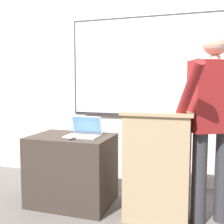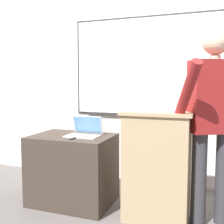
{
  "view_description": "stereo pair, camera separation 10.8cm",
  "coord_description": "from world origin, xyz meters",
  "px_view_note": "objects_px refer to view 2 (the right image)",
  "views": [
    {
      "loc": [
        0.71,
        -2.16,
        1.26
      ],
      "look_at": [
        -0.13,
        0.45,
        0.99
      ],
      "focal_mm": 45.0,
      "sensor_mm": 36.0,
      "label": 1
    },
    {
      "loc": [
        0.81,
        -2.12,
        1.26
      ],
      "look_at": [
        -0.13,
        0.45,
        0.99
      ],
      "focal_mm": 45.0,
      "sensor_mm": 36.0,
      "label": 2
    }
  ],
  "objects_px": {
    "wireless_keyboard": "(155,110)",
    "laptop": "(85,130)",
    "person_presenter": "(213,113)",
    "side_desk": "(73,169)",
    "computer_mouse_by_laptop": "(71,137)",
    "lectern_podium": "(158,165)"
  },
  "relations": [
    {
      "from": "lectern_podium",
      "to": "computer_mouse_by_laptop",
      "type": "height_order",
      "value": "lectern_podium"
    },
    {
      "from": "person_presenter",
      "to": "side_desk",
      "type": "bearing_deg",
      "value": 152.32
    },
    {
      "from": "wireless_keyboard",
      "to": "side_desk",
      "type": "bearing_deg",
      "value": 174.13
    },
    {
      "from": "person_presenter",
      "to": "wireless_keyboard",
      "type": "distance_m",
      "value": 0.5
    },
    {
      "from": "laptop",
      "to": "computer_mouse_by_laptop",
      "type": "relative_size",
      "value": 3.41
    },
    {
      "from": "wireless_keyboard",
      "to": "laptop",
      "type": "bearing_deg",
      "value": 170.35
    },
    {
      "from": "lectern_podium",
      "to": "wireless_keyboard",
      "type": "relative_size",
      "value": 2.45
    },
    {
      "from": "person_presenter",
      "to": "laptop",
      "type": "xyz_separation_m",
      "value": [
        -1.25,
        0.03,
        -0.23
      ]
    },
    {
      "from": "lectern_podium",
      "to": "wireless_keyboard",
      "type": "xyz_separation_m",
      "value": [
        -0.02,
        -0.06,
        0.52
      ]
    },
    {
      "from": "person_presenter",
      "to": "wireless_keyboard",
      "type": "bearing_deg",
      "value": 163.13
    },
    {
      "from": "side_desk",
      "to": "computer_mouse_by_laptop",
      "type": "xyz_separation_m",
      "value": [
        0.08,
        -0.17,
        0.38
      ]
    },
    {
      "from": "lectern_podium",
      "to": "side_desk",
      "type": "bearing_deg",
      "value": 177.97
    },
    {
      "from": "side_desk",
      "to": "laptop",
      "type": "relative_size",
      "value": 2.45
    },
    {
      "from": "side_desk",
      "to": "lectern_podium",
      "type": "bearing_deg",
      "value": -2.03
    },
    {
      "from": "person_presenter",
      "to": "wireless_keyboard",
      "type": "height_order",
      "value": "person_presenter"
    },
    {
      "from": "side_desk",
      "to": "person_presenter",
      "type": "height_order",
      "value": "person_presenter"
    },
    {
      "from": "person_presenter",
      "to": "laptop",
      "type": "relative_size",
      "value": 5.08
    },
    {
      "from": "side_desk",
      "to": "computer_mouse_by_laptop",
      "type": "relative_size",
      "value": 8.37
    },
    {
      "from": "lectern_podium",
      "to": "computer_mouse_by_laptop",
      "type": "bearing_deg",
      "value": -170.61
    },
    {
      "from": "side_desk",
      "to": "computer_mouse_by_laptop",
      "type": "height_order",
      "value": "computer_mouse_by_laptop"
    },
    {
      "from": "wireless_keyboard",
      "to": "computer_mouse_by_laptop",
      "type": "height_order",
      "value": "wireless_keyboard"
    },
    {
      "from": "side_desk",
      "to": "person_presenter",
      "type": "distance_m",
      "value": 1.52
    }
  ]
}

